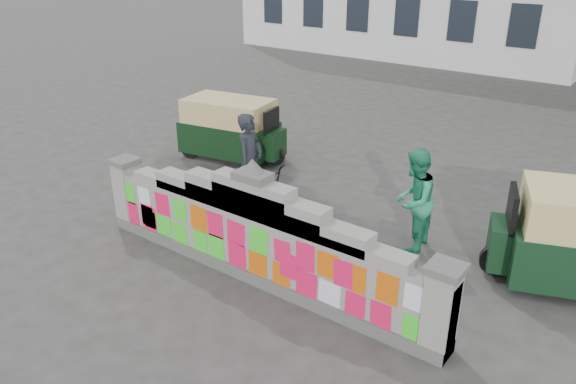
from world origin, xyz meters
name	(u,v)px	position (x,y,z in m)	size (l,w,h in m)	color
ground	(256,277)	(0.00, 0.00, 0.00)	(100.00, 100.00, 0.00)	#383533
parapet_wall	(254,236)	(0.00, -0.01, 0.75)	(6.48, 0.44, 2.01)	#4C4C49
cyclist_bike	(251,191)	(-1.45, 1.63, 0.53)	(0.71, 2.03, 1.06)	black
cyclist_rider	(250,173)	(-1.45, 1.63, 0.90)	(0.66, 0.43, 1.80)	black
pedestrian	(414,201)	(1.53, 2.33, 0.90)	(0.88, 0.68, 1.81)	#299769
rickshaw_left	(232,128)	(-3.96, 3.87, 0.75)	(2.70, 1.60, 1.45)	black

